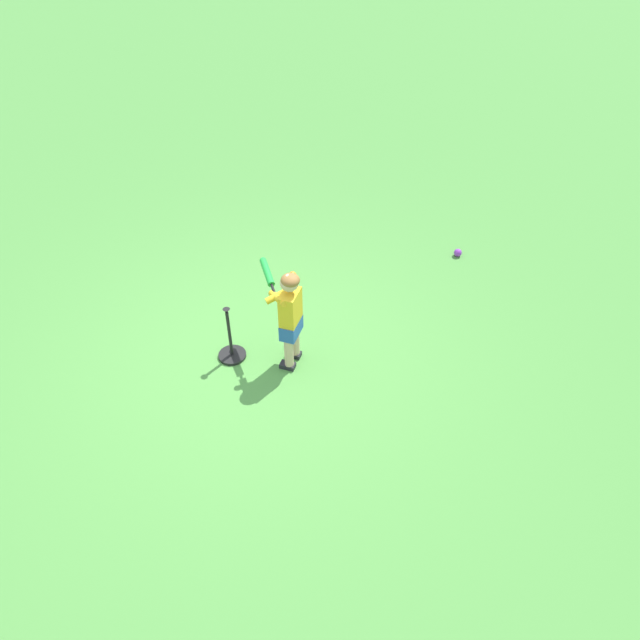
{
  "coord_description": "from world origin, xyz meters",
  "views": [
    {
      "loc": [
        4.28,
        -1.22,
        4.25
      ],
      "look_at": [
        0.25,
        0.56,
        0.45
      ],
      "focal_mm": 33.81,
      "sensor_mm": 36.0,
      "label": 1
    }
  ],
  "objects": [
    {
      "name": "ground_plane",
      "position": [
        0.0,
        0.0,
        0.0
      ],
      "size": [
        40.0,
        40.0,
        0.0
      ],
      "primitive_type": "plane",
      "color": "#519942"
    },
    {
      "name": "child_batter",
      "position": [
        0.23,
        0.25,
        0.65
      ],
      "size": [
        0.77,
        0.35,
        1.08
      ],
      "color": "#232328",
      "rests_on": "ground"
    },
    {
      "name": "play_ball_far_left",
      "position": [
        -0.65,
        2.81,
        0.05
      ],
      "size": [
        0.1,
        0.1,
        0.1
      ],
      "primitive_type": "sphere",
      "color": "purple",
      "rests_on": "ground"
    },
    {
      "name": "play_ball_by_bucket",
      "position": [
        -1.04,
        0.77,
        0.05
      ],
      "size": [
        0.09,
        0.09,
        0.09
      ],
      "primitive_type": "sphere",
      "color": "orange",
      "rests_on": "ground"
    },
    {
      "name": "batting_tee",
      "position": [
        -0.07,
        -0.27,
        0.1
      ],
      "size": [
        0.28,
        0.28,
        0.62
      ],
      "color": "black",
      "rests_on": "ground"
    }
  ]
}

